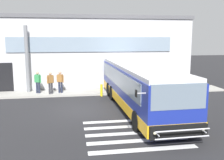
{
  "coord_description": "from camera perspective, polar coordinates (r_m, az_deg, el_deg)",
  "views": [
    {
      "loc": [
        -0.77,
        -15.21,
        4.34
      ],
      "look_at": [
        2.0,
        1.86,
        1.5
      ],
      "focal_mm": 41.35,
      "sensor_mm": 36.0,
      "label": 1
    }
  ],
  "objects": [
    {
      "name": "safety_bollard_yellow",
      "position": [
        19.33,
        -2.35,
        -2.28
      ],
      "size": [
        0.18,
        0.18,
        0.9
      ],
      "primitive_type": "cylinder",
      "color": "yellow",
      "rests_on": "ground"
    },
    {
      "name": "boarding_curb",
      "position": [
        20.47,
        -6.88,
        -2.76
      ],
      "size": [
        23.37,
        2.0,
        0.15
      ],
      "primitive_type": "cube",
      "color": "#9E9B93",
      "rests_on": "ground"
    },
    {
      "name": "terminal_building",
      "position": [
        26.82,
        -9.07,
        6.54
      ],
      "size": [
        21.17,
        13.8,
        6.19
      ],
      "color": "#B7B7BC",
      "rests_on": "ground"
    },
    {
      "name": "bus_main_foreground",
      "position": [
        15.87,
        5.94,
        -1.63
      ],
      "size": [
        3.02,
        11.88,
        2.7
      ],
      "color": "navy",
      "rests_on": "ground"
    },
    {
      "name": "ground_plane",
      "position": [
        15.83,
        -6.13,
        -6.67
      ],
      "size": [
        80.0,
        90.0,
        0.02
      ],
      "primitive_type": "cube",
      "color": "#232326",
      "rests_on": "ground"
    },
    {
      "name": "bay_paint_stripes",
      "position": [
        12.15,
        4.67,
        -11.61
      ],
      "size": [
        4.4,
        3.96,
        0.01
      ],
      "color": "silver",
      "rests_on": "ground"
    },
    {
      "name": "passenger_at_curb_edge",
      "position": [
        20.11,
        -11.38,
        -0.19
      ],
      "size": [
        0.54,
        0.36,
        1.68
      ],
      "color": "#1E2338",
      "rests_on": "boarding_curb"
    },
    {
      "name": "entry_support_column",
      "position": [
        20.93,
        -18.28,
        4.39
      ],
      "size": [
        0.28,
        0.28,
        5.12
      ],
      "primitive_type": "cylinder",
      "color": "slate",
      "rests_on": "boarding_curb"
    },
    {
      "name": "passenger_by_doorway",
      "position": [
        19.87,
        -13.45,
        -0.37
      ],
      "size": [
        0.49,
        0.41,
        1.68
      ],
      "color": "#2D2D33",
      "rests_on": "boarding_curb"
    },
    {
      "name": "passenger_near_column",
      "position": [
        20.39,
        -16.1,
        -0.24
      ],
      "size": [
        0.53,
        0.37,
        1.68
      ],
      "color": "#1E2338",
      "rests_on": "boarding_curb"
    }
  ]
}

